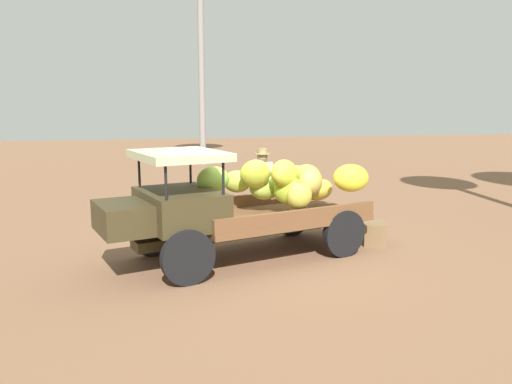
# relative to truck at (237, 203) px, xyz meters

# --- Properties ---
(ground_plane) EXTENTS (60.00, 60.00, 0.00)m
(ground_plane) POSITION_rel_truck_xyz_m (-0.47, -0.26, -0.94)
(ground_plane) COLOR brown
(truck) EXTENTS (4.66, 2.77, 1.84)m
(truck) POSITION_rel_truck_xyz_m (0.00, 0.00, 0.00)
(truck) COLOR #3C331D
(truck) RESTS_ON ground
(farmer) EXTENTS (0.58, 0.55, 1.65)m
(farmer) POSITION_rel_truck_xyz_m (-0.92, -2.11, -0.01)
(farmer) COLOR #856852
(farmer) RESTS_ON ground
(wooden_crate) EXTENTS (0.54, 0.63, 0.40)m
(wooden_crate) POSITION_rel_truck_xyz_m (-2.63, -0.34, -0.74)
(wooden_crate) COLOR brown
(wooden_crate) RESTS_ON ground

